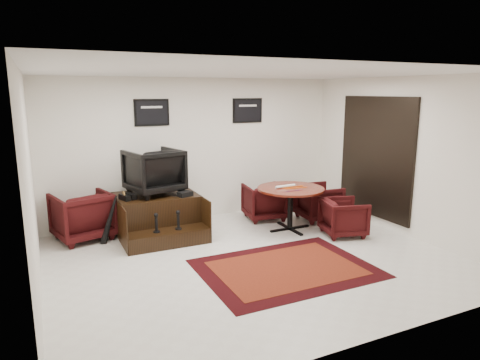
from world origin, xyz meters
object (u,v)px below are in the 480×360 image
Objects in this scene: meeting_table at (291,193)px; table_chair_back at (264,200)px; table_chair_corner at (344,216)px; shine_chair at (154,169)px; table_chair_window at (319,200)px; shine_podium at (158,217)px; armchair_side at (82,213)px.

meeting_table is 0.89m from table_chair_back.
table_chair_back is at bearing 42.78° from table_chair_corner.
shine_chair is at bearing 76.77° from table_chair_corner.
table_chair_window is (0.97, -0.50, 0.00)m from table_chair_back.
shine_podium is 1.19× the size of meeting_table.
shine_podium is 1.62× the size of shine_chair.
armchair_side reaches higher than table_chair_back.
shine_chair is 1.15× the size of table_chair_back.
shine_chair is 0.73× the size of meeting_table.
shine_chair is at bearing 158.22° from meeting_table.
table_chair_back is (-0.10, 0.83, -0.32)m from meeting_table.
armchair_side is 4.49m from table_chair_window.
meeting_table is (2.30, -0.92, -0.47)m from shine_chair.
table_chair_window reaches higher than shine_podium.
shine_podium is 1.86× the size of table_chair_back.
shine_podium is 0.85m from shine_chair.
shine_chair reaches higher than table_chair_corner.
armchair_side reaches higher than table_chair_corner.
shine_podium is at bearing 87.11° from table_chair_window.
shine_chair is 3.49m from table_chair_corner.
meeting_table is 1.70× the size of table_chair_corner.
table_chair_corner is (0.70, -0.68, -0.35)m from meeting_table.
shine_chair is at bearing 84.55° from table_chair_window.
meeting_table is (3.54, -1.11, 0.25)m from armchair_side.
armchair_side is 1.28× the size of table_chair_corner.
table_chair_corner is (3.00, -1.45, 0.03)m from shine_podium.
shine_chair is 2.52m from meeting_table.
armchair_side is at bearing 164.86° from shine_podium.
armchair_side reaches higher than shine_podium.
meeting_table is 1.57× the size of table_chair_back.
shine_chair reaches higher than shine_podium.
shine_podium is 1.29m from armchair_side.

